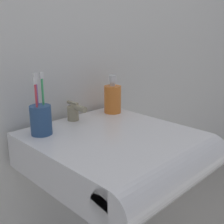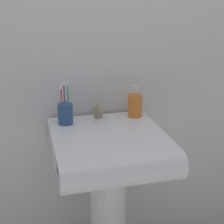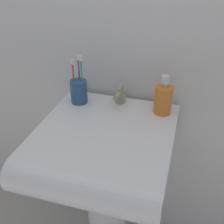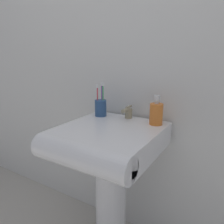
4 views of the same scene
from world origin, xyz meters
The scene contains 6 objects.
wall_back centered at (0.00, 0.29, 1.20)m, with size 5.00×0.05×2.40m, color silver.
sink_pedestal centered at (0.00, 0.00, 0.33)m, with size 0.17×0.17×0.66m, color white.
sink_basin centered at (0.00, -0.05, 0.72)m, with size 0.49×0.55×0.12m.
faucet centered at (0.00, 0.19, 0.82)m, with size 0.04×0.10×0.07m.
toothbrush_cup centered at (-0.17, 0.15, 0.83)m, with size 0.07×0.07×0.20m.
soap_bottle centered at (0.18, 0.17, 0.84)m, with size 0.07×0.07×0.16m.
Camera 2 is at (-0.33, -1.36, 1.37)m, focal length 55.00 mm.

